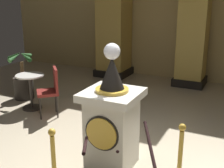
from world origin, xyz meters
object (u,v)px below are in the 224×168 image
Objects in this scene: potted_palm_left at (23,84)px; cafe_chair_red at (51,88)px; pedestal_clock at (112,121)px; cafe_table at (31,87)px.

potted_palm_left is 1.17× the size of cafe_chair_red.
pedestal_clock reaches higher than potted_palm_left.
pedestal_clock reaches higher than cafe_table.
pedestal_clock is 3.48m from potted_palm_left.
pedestal_clock is 2.16m from cafe_chair_red.
pedestal_clock is 2.75m from cafe_table.
cafe_table is at bearing 170.71° from cafe_chair_red.
pedestal_clock is 2.34× the size of cafe_table.
cafe_table is at bearing 154.01° from pedestal_clock.
cafe_chair_red is at bearing 149.32° from pedestal_clock.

